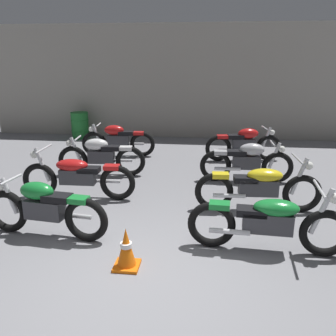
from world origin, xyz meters
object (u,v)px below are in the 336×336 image
Objects in this scene: motorcycle_left_row_2 at (101,156)px; motorcycle_left_row_3 at (118,139)px; motorcycle_right_row_3 at (244,143)px; oil_drum at (80,125)px; motorcycle_right_row_1 at (259,186)px; motorcycle_right_row_2 at (247,161)px; traffic_cone at (126,249)px; motorcycle_left_row_0 at (44,208)px; motorcycle_left_row_1 at (77,176)px; motorcycle_right_row_0 at (269,221)px.

motorcycle_left_row_3 is at bearing 91.47° from motorcycle_left_row_2.
motorcycle_left_row_3 is at bearing 178.96° from motorcycle_right_row_3.
motorcycle_right_row_1 is at bearing -46.62° from oil_drum.
motorcycle_right_row_1 reaches higher than motorcycle_right_row_2.
motorcycle_left_row_3 is 3.69m from motorcycle_right_row_2.
motorcycle_right_row_2 is 3.65× the size of traffic_cone.
motorcycle_right_row_1 is 2.56× the size of oil_drum.
traffic_cone is (1.38, -0.69, -0.20)m from motorcycle_left_row_0.
motorcycle_left_row_2 is 3.21m from motorcycle_right_row_2.
motorcycle_right_row_0 is at bearing -26.16° from motorcycle_left_row_1.
motorcycle_right_row_1 is 7.49m from oil_drum.
motorcycle_right_row_1 is (3.28, -1.63, -0.01)m from motorcycle_left_row_2.
motorcycle_left_row_3 is 3.65× the size of traffic_cone.
motorcycle_right_row_3 is at bearing 54.69° from motorcycle_left_row_0.
motorcycle_right_row_2 is at bearing 92.53° from motorcycle_right_row_1.
motorcycle_left_row_2 is at bearing 90.72° from motorcycle_left_row_0.
motorcycle_left_row_3 is at bearing 90.99° from motorcycle_left_row_0.
motorcycle_left_row_2 reaches higher than oil_drum.
motorcycle_right_row_2 reaches higher than oil_drum.
motorcycle_left_row_3 is 5.54m from traffic_cone.
oil_drum is at bearing 113.74° from traffic_cone.
motorcycle_left_row_1 reaches higher than motorcycle_right_row_2.
traffic_cone is at bearing -116.49° from motorcycle_right_row_2.
motorcycle_right_row_0 reaches higher than motorcycle_left_row_2.
motorcycle_left_row_3 is 1.00× the size of motorcycle_right_row_2.
motorcycle_left_row_1 is 1.10× the size of motorcycle_left_row_3.
motorcycle_left_row_0 is 1.00× the size of motorcycle_right_row_3.
motorcycle_right_row_1 is at bearing -26.44° from motorcycle_left_row_2.
motorcycle_left_row_1 is 3.64m from motorcycle_right_row_0.
oil_drum is (-5.11, 6.85, -0.03)m from motorcycle_right_row_0.
motorcycle_left_row_3 is (-0.08, 4.64, 0.00)m from motorcycle_left_row_0.
motorcycle_left_row_0 is 2.32× the size of oil_drum.
oil_drum is at bearing 126.72° from motorcycle_right_row_0.
motorcycle_left_row_3 is at bearing 135.13° from motorcycle_right_row_1.
motorcycle_right_row_2 is at bearing -1.20° from motorcycle_left_row_2.
motorcycle_right_row_2 is at bearing 90.63° from motorcycle_right_row_0.
traffic_cone is (-1.79, -3.59, -0.20)m from motorcycle_right_row_2.
motorcycle_left_row_0 is 7.04m from oil_drum.
motorcycle_left_row_3 is at bearing -49.54° from oil_drum.
motorcycle_right_row_0 is at bearing -43.10° from motorcycle_left_row_2.
motorcycle_right_row_0 is (3.24, -3.03, -0.01)m from motorcycle_left_row_2.
motorcycle_left_row_1 is at bearing -70.68° from oil_drum.
motorcycle_left_row_2 is 0.91× the size of motorcycle_right_row_0.
motorcycle_right_row_0 is 8.54m from oil_drum.
traffic_cone is (1.45, -2.23, -0.19)m from motorcycle_left_row_1.
motorcycle_left_row_2 is at bearing -153.78° from motorcycle_right_row_3.
motorcycle_right_row_0 is 2.97m from motorcycle_right_row_2.
motorcycle_right_row_0 is 1.00× the size of motorcycle_right_row_1.
motorcycle_right_row_2 is (3.17, 2.90, 0.00)m from motorcycle_left_row_0.
oil_drum is 8.16m from traffic_cone.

